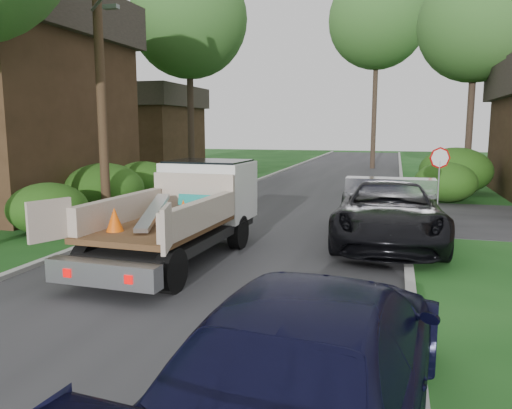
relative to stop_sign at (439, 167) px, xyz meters
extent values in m
plane|color=#134012|center=(-5.20, -9.00, -1.78)|extent=(120.00, 120.00, 0.00)
cube|color=#28282B|center=(-5.20, 1.00, -1.77)|extent=(8.00, 90.00, 0.02)
cube|color=#9E9E99|center=(-9.30, 1.00, -1.72)|extent=(0.20, 90.00, 0.12)
cube|color=#9E9E99|center=(-1.10, 1.00, -1.72)|extent=(0.20, 90.00, 0.12)
cylinder|color=slate|center=(0.00, 0.00, -0.78)|extent=(0.06, 0.06, 2.00)
cylinder|color=#B20A0A|center=(0.00, 0.00, 0.32)|extent=(0.71, 0.32, 0.76)
cylinder|color=#382619|center=(-10.70, -4.00, 3.22)|extent=(0.30, 0.30, 10.00)
cube|color=slate|center=(-9.60, -5.00, 4.82)|extent=(0.45, 0.20, 0.12)
cube|color=#352315|center=(-18.70, 13.00, 0.47)|extent=(7.00, 7.00, 4.50)
cube|color=#332B26|center=(-18.70, 13.00, 3.42)|extent=(7.56, 7.56, 1.40)
cube|color=#332B26|center=(-18.70, 13.00, 4.12)|extent=(1.05, 7.56, 0.20)
ellipsoid|color=#1F4A11|center=(-11.40, -6.00, -1.01)|extent=(2.34, 2.34, 1.53)
ellipsoid|color=#1F4A11|center=(-11.70, -2.50, -0.84)|extent=(2.86, 2.86, 1.87)
ellipsoid|color=#1F4A11|center=(-12.00, 1.00, -0.93)|extent=(2.60, 2.60, 1.70)
ellipsoid|color=#1F4A11|center=(0.60, 4.00, -0.93)|extent=(2.60, 2.60, 1.70)
ellipsoid|color=#1F4A11|center=(1.30, 7.00, -0.67)|extent=(3.38, 3.38, 2.21)
cylinder|color=#2D2119|center=(-12.70, 8.00, 2.72)|extent=(0.36, 0.36, 9.00)
sphere|color=#2D6926|center=(-12.70, 8.00, 7.22)|extent=(6.40, 6.40, 6.40)
cylinder|color=#2D2119|center=(2.30, 11.00, 2.47)|extent=(0.36, 0.36, 8.50)
sphere|color=#2D6926|center=(2.30, 11.00, 6.72)|extent=(6.00, 6.00, 6.00)
cylinder|color=#2D2119|center=(-19.20, 4.00, 2.72)|extent=(0.36, 0.36, 9.00)
sphere|color=#2D6926|center=(-19.20, 4.00, 7.22)|extent=(6.00, 6.00, 6.00)
cylinder|color=#2D2119|center=(-3.20, 21.00, 3.72)|extent=(0.36, 0.36, 11.00)
sphere|color=#2D6926|center=(-3.20, 21.00, 9.22)|extent=(7.20, 7.20, 7.20)
cylinder|color=black|center=(-7.23, -6.20, -1.34)|extent=(0.33, 0.89, 0.88)
cylinder|color=black|center=(-5.37, -6.27, -1.34)|extent=(0.33, 0.89, 0.88)
cylinder|color=black|center=(-7.39, -9.92, -1.34)|extent=(0.33, 0.89, 0.88)
cylinder|color=black|center=(-5.52, -10.00, -1.34)|extent=(0.33, 0.89, 0.88)
cube|color=black|center=(-6.38, -8.00, -1.17)|extent=(2.20, 5.77, 0.24)
cube|color=silver|center=(-6.29, -5.94, -0.30)|extent=(2.23, 1.85, 1.52)
cube|color=black|center=(-6.29, -5.94, 0.24)|extent=(2.08, 1.70, 0.54)
cube|color=#472D19|center=(-6.40, -8.69, -0.80)|extent=(2.30, 3.62, 0.12)
cube|color=beige|center=(-6.33, -6.92, -0.26)|extent=(2.16, 0.19, 0.98)
cube|color=beige|center=(-7.38, -8.65, -0.45)|extent=(0.38, 3.34, 0.59)
cube|color=beige|center=(-5.42, -8.73, -0.45)|extent=(0.38, 3.34, 0.59)
cube|color=silver|center=(-6.49, -10.79, -1.24)|extent=(2.27, 0.44, 0.44)
cube|color=#B20505|center=(-7.14, -10.95, -1.24)|extent=(0.16, 0.05, 0.16)
cube|color=#B20505|center=(-5.86, -11.00, -1.24)|extent=(0.16, 0.05, 0.16)
cube|color=beige|center=(-7.71, -10.60, -0.35)|extent=(0.41, 0.85, 0.79)
cube|color=beige|center=(-5.26, -10.70, -0.35)|extent=(0.34, 0.87, 0.79)
cube|color=silver|center=(-6.60, -8.58, -0.46)|extent=(0.97, 2.53, 0.45)
cone|color=#F2590A|center=(-6.98, -9.55, -0.49)|extent=(0.37, 0.37, 0.49)
cone|color=#F2590A|center=(-6.09, -8.11, -0.49)|extent=(0.37, 0.37, 0.49)
cube|color=#148C84|center=(-6.10, -7.18, -0.39)|extent=(1.08, 0.14, 0.28)
imported|color=black|center=(-1.60, -4.50, -0.92)|extent=(3.01, 6.24, 1.72)
imported|color=black|center=(-2.17, -13.58, -0.95)|extent=(2.85, 5.92, 1.66)
camera|label=1|loc=(-1.48, -18.43, 1.38)|focal=35.00mm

